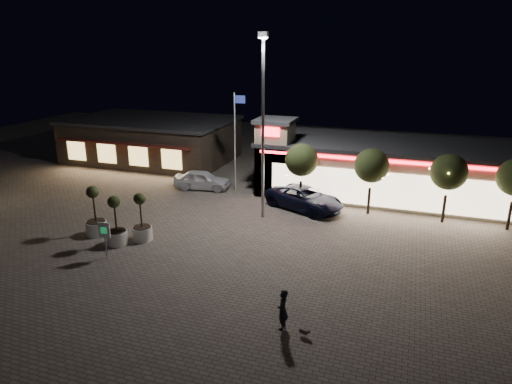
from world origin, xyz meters
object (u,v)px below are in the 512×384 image
(valet_sign, at_px, (104,233))
(pickup_truck, at_px, (304,198))
(planter_left, at_px, (96,220))
(planter_mid, at_px, (117,229))
(pedestrian, at_px, (283,310))
(white_sedan, at_px, (202,180))

(valet_sign, bearing_deg, pickup_truck, 52.31)
(planter_left, bearing_deg, valet_sign, -44.38)
(planter_left, relative_size, planter_mid, 1.05)
(pedestrian, xyz_separation_m, planter_mid, (-11.88, 5.06, 0.03))
(white_sedan, bearing_deg, planter_left, 158.69)
(pickup_truck, distance_m, white_sedan, 9.41)
(planter_left, bearing_deg, pedestrian, -22.70)
(valet_sign, bearing_deg, planter_mid, 105.54)
(planter_left, distance_m, valet_sign, 3.67)
(pickup_truck, xyz_separation_m, planter_left, (-11.48, -8.95, 0.18))
(white_sedan, relative_size, pedestrian, 2.54)
(white_sedan, height_order, pedestrian, pedestrian)
(planter_left, relative_size, valet_sign, 1.53)
(planter_mid, relative_size, valet_sign, 1.45)
(planter_mid, height_order, valet_sign, planter_mid)
(white_sedan, relative_size, planter_left, 1.44)
(white_sedan, bearing_deg, planter_mid, 169.70)
(white_sedan, xyz_separation_m, valet_sign, (0.32, -13.43, 0.70))
(pickup_truck, height_order, planter_mid, planter_mid)
(pedestrian, distance_m, planter_left, 15.17)
(pickup_truck, relative_size, planter_mid, 1.92)
(pickup_truck, xyz_separation_m, planter_mid, (-9.37, -9.75, 0.13))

